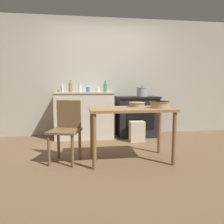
# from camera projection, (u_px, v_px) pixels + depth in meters

# --- Properties ---
(ground_plane) EXTENTS (14.00, 14.00, 0.00)m
(ground_plane) POSITION_uv_depth(u_px,v_px,m) (116.00, 154.00, 3.45)
(ground_plane) COLOR brown
(wall_back) EXTENTS (8.00, 0.07, 2.55)m
(wall_back) POSITION_uv_depth(u_px,v_px,m) (105.00, 77.00, 4.86)
(wall_back) COLOR #B2AD9E
(wall_back) RESTS_ON ground_plane
(counter_cabinet) EXTENTS (1.21, 0.62, 0.95)m
(counter_cabinet) POSITION_uv_depth(u_px,v_px,m) (84.00, 115.00, 4.57)
(counter_cabinet) COLOR beige
(counter_cabinet) RESTS_ON ground_plane
(stove) EXTENTS (0.87, 0.63, 0.86)m
(stove) POSITION_uv_depth(u_px,v_px,m) (137.00, 116.00, 4.73)
(stove) COLOR black
(stove) RESTS_ON ground_plane
(work_table) EXTENTS (1.17, 0.66, 0.77)m
(work_table) POSITION_uv_depth(u_px,v_px,m) (131.00, 116.00, 3.11)
(work_table) COLOR #997047
(work_table) RESTS_ON ground_plane
(chair) EXTENTS (0.50, 0.50, 0.87)m
(chair) POSITION_uv_depth(u_px,v_px,m) (66.00, 128.00, 3.10)
(chair) COLOR brown
(chair) RESTS_ON ground_plane
(flour_sack) EXTENTS (0.28, 0.20, 0.40)m
(flour_sack) POSITION_uv_depth(u_px,v_px,m) (137.00, 131.00, 4.25)
(flour_sack) COLOR beige
(flour_sack) RESTS_ON ground_plane
(stock_pot) EXTENTS (0.24, 0.24, 0.22)m
(stock_pot) POSITION_uv_depth(u_px,v_px,m) (142.00, 92.00, 4.63)
(stock_pot) COLOR #A8A8AD
(stock_pot) RESTS_ON stove
(mixing_bowl_large) EXTENTS (0.29, 0.29, 0.09)m
(mixing_bowl_large) POSITION_uv_depth(u_px,v_px,m) (160.00, 104.00, 3.09)
(mixing_bowl_large) COLOR tan
(mixing_bowl_large) RESTS_ON work_table
(mixing_bowl_small) EXTENTS (0.24, 0.24, 0.07)m
(mixing_bowl_small) POSITION_uv_depth(u_px,v_px,m) (137.00, 104.00, 3.25)
(mixing_bowl_small) COLOR tan
(mixing_bowl_small) RESTS_ON work_table
(bottle_far_left) EXTENTS (0.08, 0.08, 0.20)m
(bottle_far_left) POSITION_uv_depth(u_px,v_px,m) (80.00, 88.00, 4.61)
(bottle_far_left) COLOR silver
(bottle_far_left) RESTS_ON counter_cabinet
(bottle_left) EXTENTS (0.06, 0.06, 0.20)m
(bottle_left) POSITION_uv_depth(u_px,v_px,m) (62.00, 88.00, 4.63)
(bottle_left) COLOR silver
(bottle_left) RESTS_ON counter_cabinet
(bottle_mid_left) EXTENTS (0.07, 0.07, 0.25)m
(bottle_mid_left) POSITION_uv_depth(u_px,v_px,m) (70.00, 87.00, 4.51)
(bottle_mid_left) COLOR olive
(bottle_mid_left) RESTS_ON counter_cabinet
(bottle_center_left) EXTENTS (0.08, 0.08, 0.24)m
(bottle_center_left) POSITION_uv_depth(u_px,v_px,m) (105.00, 87.00, 4.69)
(bottle_center_left) COLOR #517F5B
(bottle_center_left) RESTS_ON counter_cabinet
(cup_center) EXTENTS (0.08, 0.08, 0.10)m
(cup_center) POSITION_uv_depth(u_px,v_px,m) (88.00, 90.00, 4.46)
(cup_center) COLOR #4C6B99
(cup_center) RESTS_ON counter_cabinet
(cup_center_right) EXTENTS (0.09, 0.09, 0.09)m
(cup_center_right) POSITION_uv_depth(u_px,v_px,m) (98.00, 90.00, 4.41)
(cup_center_right) COLOR silver
(cup_center_right) RESTS_ON counter_cabinet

